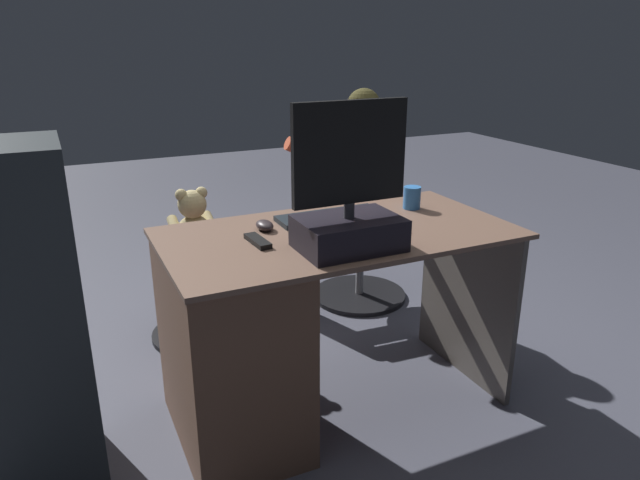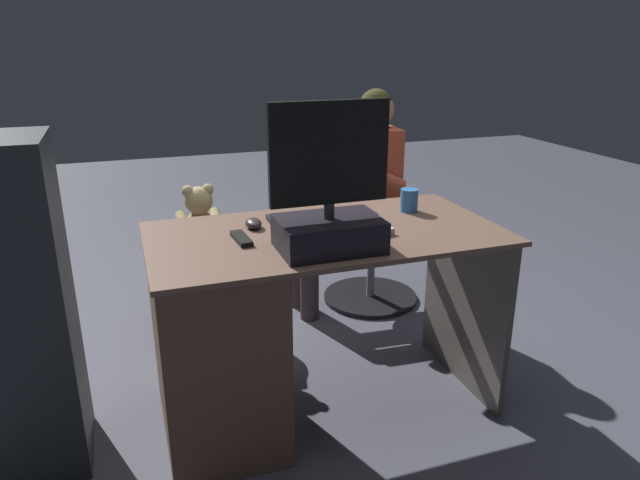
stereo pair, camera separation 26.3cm
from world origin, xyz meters
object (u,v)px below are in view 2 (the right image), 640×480
(office_chair_teddy, at_px, (205,283))
(teddy_bear, at_px, (200,219))
(person, at_px, (358,184))
(tv_remote, at_px, (241,238))
(visitor_chair, at_px, (371,258))
(desk, at_px, (238,332))
(cup, at_px, (409,200))
(keyboard, at_px, (322,216))
(monitor, at_px, (329,211))
(computer_mouse, at_px, (253,223))

(office_chair_teddy, bearing_deg, teddy_bear, -90.00)
(person, bearing_deg, tv_remote, 47.08)
(teddy_bear, distance_m, visitor_chair, 1.00)
(desk, height_order, cup, cup)
(tv_remote, xyz_separation_m, teddy_bear, (0.04, -0.82, -0.17))
(cup, xyz_separation_m, visitor_chair, (-0.17, -0.73, -0.54))
(keyboard, bearing_deg, tv_remote, 23.42)
(tv_remote, distance_m, visitor_chair, 1.35)
(tv_remote, bearing_deg, monitor, 141.90)
(keyboard, height_order, office_chair_teddy, keyboard)
(tv_remote, relative_size, office_chair_teddy, 0.31)
(office_chair_teddy, bearing_deg, desk, 90.83)
(computer_mouse, xyz_separation_m, person, (-0.73, -0.73, -0.08))
(visitor_chair, relative_size, person, 0.45)
(teddy_bear, bearing_deg, office_chair_teddy, 90.00)
(cup, height_order, visitor_chair, cup)
(monitor, distance_m, computer_mouse, 0.38)
(monitor, height_order, visitor_chair, monitor)
(computer_mouse, bearing_deg, teddy_bear, -80.59)
(office_chair_teddy, height_order, teddy_bear, teddy_bear)
(cup, distance_m, office_chair_teddy, 1.15)
(office_chair_teddy, distance_m, teddy_bear, 0.33)
(desk, xyz_separation_m, monitor, (-0.29, 0.18, 0.49))
(desk, distance_m, tv_remote, 0.37)
(computer_mouse, bearing_deg, desk, 51.08)
(office_chair_teddy, xyz_separation_m, person, (-0.84, -0.05, 0.43))
(desk, xyz_separation_m, computer_mouse, (-0.10, -0.13, 0.37))
(desk, distance_m, cup, 0.86)
(person, bearing_deg, cup, 83.74)
(computer_mouse, relative_size, cup, 1.04)
(monitor, bearing_deg, tv_remote, -33.97)
(visitor_chair, bearing_deg, teddy_bear, 3.02)
(desk, height_order, tv_remote, tv_remote)
(computer_mouse, height_order, tv_remote, computer_mouse)
(monitor, xyz_separation_m, cup, (-0.46, -0.31, -0.09))
(tv_remote, relative_size, teddy_bear, 0.49)
(monitor, distance_m, person, 1.19)
(keyboard, height_order, tv_remote, keyboard)
(cup, bearing_deg, tv_remote, 10.73)
(desk, relative_size, cup, 13.98)
(office_chair_teddy, bearing_deg, cup, 138.71)
(monitor, distance_m, office_chair_teddy, 1.21)
(desk, bearing_deg, tv_remote, 176.61)
(computer_mouse, bearing_deg, tv_remote, 60.62)
(monitor, xyz_separation_m, keyboard, (-0.09, -0.33, -0.12))
(cup, relative_size, tv_remote, 0.62)
(monitor, relative_size, teddy_bear, 1.60)
(cup, bearing_deg, desk, 10.18)
(teddy_bear, relative_size, person, 0.26)
(cup, bearing_deg, computer_mouse, 0.70)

